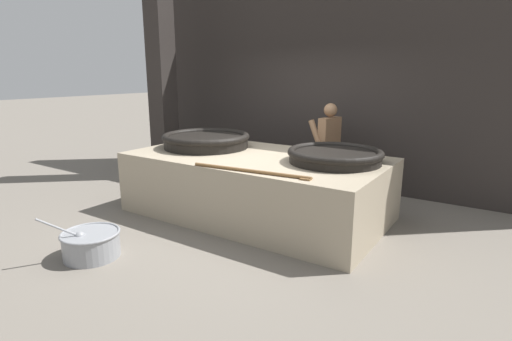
{
  "coord_description": "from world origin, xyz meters",
  "views": [
    {
      "loc": [
        3.06,
        -4.63,
        2.02
      ],
      "look_at": [
        0.0,
        0.0,
        0.66
      ],
      "focal_mm": 28.0,
      "sensor_mm": 36.0,
      "label": 1
    }
  ],
  "objects_px": {
    "giant_wok_far": "(335,155)",
    "cook": "(328,147)",
    "prep_bowl_vegetables": "(91,243)",
    "giant_wok_near": "(206,140)"
  },
  "relations": [
    {
      "from": "giant_wok_far",
      "to": "cook",
      "type": "distance_m",
      "value": 1.33
    },
    {
      "from": "giant_wok_near",
      "to": "cook",
      "type": "distance_m",
      "value": 1.98
    },
    {
      "from": "giant_wok_far",
      "to": "cook",
      "type": "xyz_separation_m",
      "value": [
        -0.6,
        1.18,
        -0.13
      ]
    },
    {
      "from": "giant_wok_near",
      "to": "giant_wok_far",
      "type": "xyz_separation_m",
      "value": [
        2.11,
        0.09,
        -0.03
      ]
    },
    {
      "from": "prep_bowl_vegetables",
      "to": "giant_wok_far",
      "type": "bearing_deg",
      "value": 51.64
    },
    {
      "from": "giant_wok_far",
      "to": "prep_bowl_vegetables",
      "type": "height_order",
      "value": "giant_wok_far"
    },
    {
      "from": "giant_wok_far",
      "to": "prep_bowl_vegetables",
      "type": "distance_m",
      "value": 3.14
    },
    {
      "from": "prep_bowl_vegetables",
      "to": "cook",
      "type": "bearing_deg",
      "value": 70.12
    },
    {
      "from": "giant_wok_far",
      "to": "cook",
      "type": "height_order",
      "value": "cook"
    },
    {
      "from": "giant_wok_near",
      "to": "giant_wok_far",
      "type": "bearing_deg",
      "value": 2.53
    }
  ]
}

